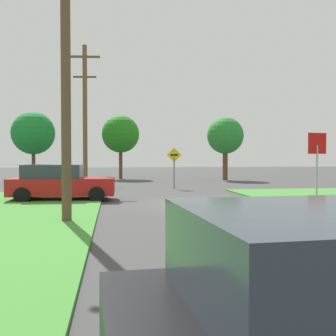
{
  "coord_description": "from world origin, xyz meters",
  "views": [
    {
      "loc": [
        -3.01,
        -16.04,
        1.95
      ],
      "look_at": [
        -0.42,
        2.3,
        1.44
      ],
      "focal_mm": 41.81,
      "sensor_mm": 36.0,
      "label": 1
    }
  ],
  "objects_px": {
    "parked_car_near_building": "(60,183)",
    "utility_pole_mid": "(85,115)",
    "pine_tree_center": "(225,136)",
    "utility_pole_near": "(66,60)",
    "direction_sign": "(174,163)",
    "oak_tree_left": "(33,133)",
    "utility_pole_far": "(85,124)",
    "stop_sign": "(317,155)",
    "oak_tree_right": "(121,134)"
  },
  "relations": [
    {
      "from": "parked_car_near_building",
      "to": "utility_pole_mid",
      "type": "height_order",
      "value": "utility_pole_mid"
    },
    {
      "from": "pine_tree_center",
      "to": "utility_pole_mid",
      "type": "bearing_deg",
      "value": -142.05
    },
    {
      "from": "utility_pole_near",
      "to": "direction_sign",
      "type": "distance_m",
      "value": 13.43
    },
    {
      "from": "utility_pole_mid",
      "to": "oak_tree_left",
      "type": "distance_m",
      "value": 10.97
    },
    {
      "from": "utility_pole_far",
      "to": "oak_tree_left",
      "type": "xyz_separation_m",
      "value": [
        -4.33,
        2.02,
        -0.64
      ]
    },
    {
      "from": "stop_sign",
      "to": "oak_tree_left",
      "type": "bearing_deg",
      "value": -63.07
    },
    {
      "from": "utility_pole_near",
      "to": "oak_tree_left",
      "type": "distance_m",
      "value": 22.24
    },
    {
      "from": "pine_tree_center",
      "to": "oak_tree_right",
      "type": "height_order",
      "value": "oak_tree_right"
    },
    {
      "from": "utility_pole_near",
      "to": "direction_sign",
      "type": "height_order",
      "value": "utility_pole_near"
    },
    {
      "from": "direction_sign",
      "to": "oak_tree_right",
      "type": "xyz_separation_m",
      "value": [
        -3.05,
        11.56,
        2.43
      ]
    },
    {
      "from": "parked_car_near_building",
      "to": "oak_tree_left",
      "type": "bearing_deg",
      "value": 106.94
    },
    {
      "from": "utility_pole_mid",
      "to": "utility_pole_far",
      "type": "height_order",
      "value": "utility_pole_far"
    },
    {
      "from": "utility_pole_mid",
      "to": "direction_sign",
      "type": "xyz_separation_m",
      "value": [
        5.37,
        0.19,
        -2.85
      ]
    },
    {
      "from": "parked_car_near_building",
      "to": "utility_pole_near",
      "type": "xyz_separation_m",
      "value": [
        0.98,
        -6.2,
        4.0
      ]
    },
    {
      "from": "stop_sign",
      "to": "utility_pole_mid",
      "type": "relative_size",
      "value": 0.34
    },
    {
      "from": "direction_sign",
      "to": "pine_tree_center",
      "type": "distance_m",
      "value": 10.48
    },
    {
      "from": "utility_pole_far",
      "to": "oak_tree_right",
      "type": "relative_size",
      "value": 1.57
    },
    {
      "from": "utility_pole_mid",
      "to": "utility_pole_far",
      "type": "relative_size",
      "value": 0.95
    },
    {
      "from": "utility_pole_near",
      "to": "oak_tree_right",
      "type": "height_order",
      "value": "utility_pole_near"
    },
    {
      "from": "oak_tree_left",
      "to": "stop_sign",
      "type": "bearing_deg",
      "value": -54.02
    },
    {
      "from": "direction_sign",
      "to": "oak_tree_right",
      "type": "distance_m",
      "value": 12.2
    },
    {
      "from": "utility_pole_far",
      "to": "oak_tree_right",
      "type": "distance_m",
      "value": 4.9
    },
    {
      "from": "stop_sign",
      "to": "parked_car_near_building",
      "type": "height_order",
      "value": "stop_sign"
    },
    {
      "from": "stop_sign",
      "to": "oak_tree_right",
      "type": "height_order",
      "value": "oak_tree_right"
    },
    {
      "from": "pine_tree_center",
      "to": "oak_tree_right",
      "type": "bearing_deg",
      "value": 160.76
    },
    {
      "from": "utility_pole_mid",
      "to": "oak_tree_right",
      "type": "relative_size",
      "value": 1.5
    },
    {
      "from": "oak_tree_right",
      "to": "oak_tree_left",
      "type": "bearing_deg",
      "value": -164.96
    },
    {
      "from": "utility_pole_far",
      "to": "pine_tree_center",
      "type": "xyz_separation_m",
      "value": [
        11.66,
        0.87,
        -0.81
      ]
    },
    {
      "from": "utility_pole_mid",
      "to": "oak_tree_right",
      "type": "xyz_separation_m",
      "value": [
        2.32,
        11.75,
        -0.42
      ]
    },
    {
      "from": "utility_pole_far",
      "to": "direction_sign",
      "type": "height_order",
      "value": "utility_pole_far"
    },
    {
      "from": "utility_pole_near",
      "to": "pine_tree_center",
      "type": "height_order",
      "value": "utility_pole_near"
    },
    {
      "from": "stop_sign",
      "to": "oak_tree_left",
      "type": "height_order",
      "value": "oak_tree_left"
    },
    {
      "from": "pine_tree_center",
      "to": "oak_tree_left",
      "type": "bearing_deg",
      "value": 175.91
    },
    {
      "from": "stop_sign",
      "to": "parked_car_near_building",
      "type": "xyz_separation_m",
      "value": [
        -10.04,
        4.11,
        -1.24
      ]
    },
    {
      "from": "parked_car_near_building",
      "to": "utility_pole_near",
      "type": "height_order",
      "value": "utility_pole_near"
    },
    {
      "from": "stop_sign",
      "to": "oak_tree_right",
      "type": "bearing_deg",
      "value": -80.99
    },
    {
      "from": "utility_pole_far",
      "to": "pine_tree_center",
      "type": "distance_m",
      "value": 11.72
    },
    {
      "from": "parked_car_near_building",
      "to": "utility_pole_mid",
      "type": "bearing_deg",
      "value": 84.63
    },
    {
      "from": "parked_car_near_building",
      "to": "direction_sign",
      "type": "relative_size",
      "value": 1.82
    },
    {
      "from": "oak_tree_left",
      "to": "direction_sign",
      "type": "bearing_deg",
      "value": -43.25
    },
    {
      "from": "utility_pole_far",
      "to": "direction_sign",
      "type": "relative_size",
      "value": 3.53
    },
    {
      "from": "utility_pole_near",
      "to": "utility_pole_mid",
      "type": "relative_size",
      "value": 1.09
    },
    {
      "from": "oak_tree_right",
      "to": "utility_pole_mid",
      "type": "bearing_deg",
      "value": -101.18
    },
    {
      "from": "utility_pole_mid",
      "to": "direction_sign",
      "type": "distance_m",
      "value": 6.08
    },
    {
      "from": "pine_tree_center",
      "to": "utility_pole_far",
      "type": "bearing_deg",
      "value": -175.72
    },
    {
      "from": "parked_car_near_building",
      "to": "oak_tree_left",
      "type": "relative_size",
      "value": 0.81
    },
    {
      "from": "stop_sign",
      "to": "parked_car_near_building",
      "type": "distance_m",
      "value": 10.92
    },
    {
      "from": "utility_pole_near",
      "to": "oak_tree_right",
      "type": "distance_m",
      "value": 23.66
    },
    {
      "from": "stop_sign",
      "to": "utility_pole_mid",
      "type": "xyz_separation_m",
      "value": [
        -9.32,
        9.72,
        2.39
      ]
    },
    {
      "from": "utility_pole_far",
      "to": "pine_tree_center",
      "type": "height_order",
      "value": "utility_pole_far"
    }
  ]
}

